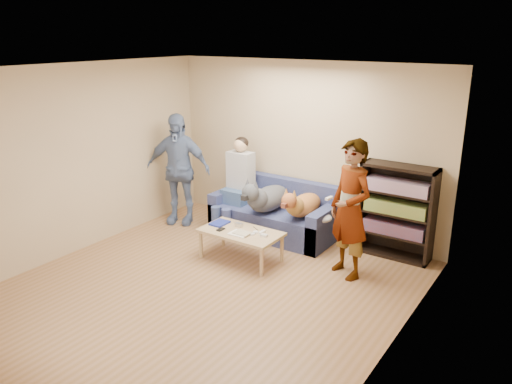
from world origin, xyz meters
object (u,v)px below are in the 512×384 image
Objects in this scene: person_standing_right at (350,210)px; camera_silver at (239,225)px; bookshelf at (397,209)px; person_standing_left at (178,169)px; notebook_blue at (220,223)px; dog_gray at (266,198)px; dog_tan at (302,205)px; coffee_table at (241,234)px; person_seated at (237,181)px; sofa at (275,216)px.

camera_silver is (-1.50, -0.29, -0.44)m from person_standing_right.
person_standing_left is at bearing -168.30° from bookshelf.
notebook_blue is (1.27, -0.56, -0.46)m from person_standing_left.
dog_gray is at bearing -165.24° from bookshelf.
person_standing_right is 1.14m from dog_tan.
dog_tan is at bearing 66.23° from coffee_table.
person_seated is at bearing 128.35° from coffee_table.
person_standing_left is 1.57× the size of dog_tan.
bookshelf is at bearing 8.45° from person_seated.
sofa is at bearing 96.43° from coffee_table.
dog_tan is (-0.97, 0.53, -0.28)m from person_standing_right.
person_standing_left is (-3.04, 0.20, 0.01)m from person_standing_right.
coffee_table is 2.15m from bookshelf.
bookshelf is (3.35, 0.69, -0.22)m from person_standing_left.
person_standing_left is 6.88× the size of notebook_blue.
person_standing_right is at bearing -25.87° from person_standing_left.
sofa is 1.08m from coffee_table.
dog_tan is at bearing -13.20° from person_standing_left.
person_standing_right is 1.42× the size of dog_gray.
person_standing_right reaches higher than notebook_blue.
sofa reaches higher than camera_silver.
person_standing_right is 1.53m from coffee_table.
sofa is at bearing 90.04° from camera_silver.
notebook_blue is 0.24× the size of coffee_table.
dog_gray is 1.14× the size of coffee_table.
dog_gray is (-0.02, -0.24, 0.36)m from sofa.
camera_silver is at bearing -52.73° from person_seated.
coffee_table is (0.14, -0.83, -0.26)m from dog_gray.
sofa is 0.81m from person_seated.
notebook_blue is at bearing -148.90° from bookshelf.
person_standing_right is 1.20× the size of person_seated.
person_standing_right is 0.97m from bookshelf.
dog_gray reaches higher than notebook_blue.
camera_silver is 0.18m from coffee_table.
camera_silver is 0.96m from sofa.
person_seated reaches higher than dog_tan.
bookshelf is (2.43, 0.36, -0.09)m from person_seated.
person_standing_right reaches higher than sofa.
bookshelf reaches higher than coffee_table.
dog_gray is at bearing -168.70° from dog_tan.
camera_silver is at bearing 135.00° from coffee_table.
dog_gray reaches higher than dog_tan.
person_standing_right is 16.08× the size of camera_silver.
sofa is 1.86m from bookshelf.
dog_gray is at bearing -10.97° from person_seated.
person_standing_right is 3.05m from person_standing_left.
notebook_blue is 0.84m from dog_gray.
bookshelf is at bearing 31.10° from notebook_blue.
person_standing_left reaches higher than person_standing_right.
person_seated reaches higher than dog_gray.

